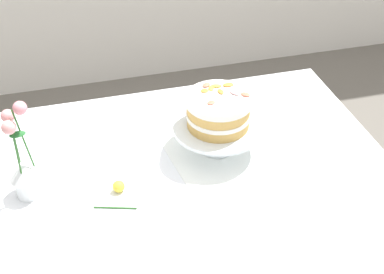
# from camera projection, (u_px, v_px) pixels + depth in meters

# --- Properties ---
(dining_table) EXTENTS (1.40, 1.00, 0.74)m
(dining_table) POSITION_uv_depth(u_px,v_px,m) (175.00, 203.00, 1.61)
(dining_table) COLOR white
(dining_table) RESTS_ON ground
(linen_napkin) EXTENTS (0.36, 0.36, 0.00)m
(linen_napkin) POSITION_uv_depth(u_px,v_px,m) (217.00, 149.00, 1.68)
(linen_napkin) COLOR white
(linen_napkin) RESTS_ON dining_table
(cake_stand) EXTENTS (0.29, 0.29, 0.10)m
(cake_stand) POSITION_uv_depth(u_px,v_px,m) (218.00, 129.00, 1.63)
(cake_stand) COLOR silver
(cake_stand) RESTS_ON linen_napkin
(layer_cake) EXTENTS (0.21, 0.21, 0.11)m
(layer_cake) POSITION_uv_depth(u_px,v_px,m) (218.00, 111.00, 1.59)
(layer_cake) COLOR tan
(layer_cake) RESTS_ON cake_stand
(flower_vase) EXTENTS (0.09, 0.10, 0.32)m
(flower_vase) POSITION_uv_depth(u_px,v_px,m) (24.00, 167.00, 1.45)
(flower_vase) COLOR silver
(flower_vase) RESTS_ON dining_table
(fallen_rose) EXTENTS (0.12, 0.11, 0.04)m
(fallen_rose) POSITION_uv_depth(u_px,v_px,m) (118.00, 188.00, 1.51)
(fallen_rose) COLOR #2D6028
(fallen_rose) RESTS_ON dining_table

